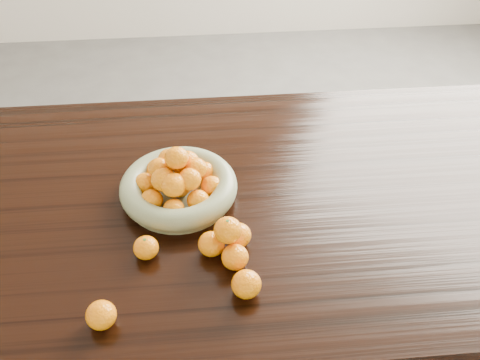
{
  "coord_description": "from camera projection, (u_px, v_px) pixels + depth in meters",
  "views": [
    {
      "loc": [
        -0.12,
        -1.04,
        1.73
      ],
      "look_at": [
        -0.04,
        -0.02,
        0.83
      ],
      "focal_mm": 40.0,
      "sensor_mm": 36.0,
      "label": 1
    }
  ],
  "objects": [
    {
      "name": "loose_orange_0",
      "position": [
        146.0,
        248.0,
        1.26
      ],
      "size": [
        0.06,
        0.06,
        0.06
      ],
      "primitive_type": "ellipsoid",
      "color": "orange",
      "rests_on": "dining_table"
    },
    {
      "name": "orange_pyramid",
      "position": [
        228.0,
        241.0,
        1.25
      ],
      "size": [
        0.13,
        0.13,
        0.11
      ],
      "rotation": [
        0.0,
        0.0,
        0.33
      ],
      "color": "orange",
      "rests_on": "dining_table"
    },
    {
      "name": "ground",
      "position": [
        249.0,
        348.0,
        1.93
      ],
      "size": [
        5.0,
        5.0,
        0.0
      ],
      "primitive_type": "plane",
      "color": "#4F4D4A",
      "rests_on": "ground"
    },
    {
      "name": "fruit_bowl",
      "position": [
        178.0,
        184.0,
        1.4
      ],
      "size": [
        0.31,
        0.31,
        0.16
      ],
      "rotation": [
        0.0,
        0.0,
        -0.37
      ],
      "color": "gray",
      "rests_on": "dining_table"
    },
    {
      "name": "loose_orange_2",
      "position": [
        246.0,
        284.0,
        1.17
      ],
      "size": [
        0.07,
        0.07,
        0.06
      ],
      "primitive_type": "ellipsoid",
      "color": "orange",
      "rests_on": "dining_table"
    },
    {
      "name": "loose_orange_1",
      "position": [
        101.0,
        315.0,
        1.11
      ],
      "size": [
        0.06,
        0.06,
        0.06
      ],
      "primitive_type": "ellipsoid",
      "color": "orange",
      "rests_on": "dining_table"
    },
    {
      "name": "dining_table",
      "position": [
        252.0,
        220.0,
        1.49
      ],
      "size": [
        2.0,
        1.0,
        0.75
      ],
      "color": "black",
      "rests_on": "ground"
    }
  ]
}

